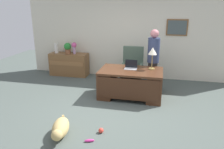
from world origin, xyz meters
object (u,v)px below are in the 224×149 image
(desk, at_px, (131,83))
(vase_empty, at_px, (56,48))
(vase_with_flowers, at_px, (74,47))
(credenza, at_px, (69,64))
(desk_lamp, at_px, (153,52))
(armchair, at_px, (132,69))
(dog_lying, at_px, (60,129))
(person_standing, at_px, (153,60))
(dog_toy_bone, at_px, (89,141))
(potted_plant, at_px, (68,48))
(laptop, at_px, (131,66))
(dog_toy_ball, at_px, (101,130))

(desk, xyz_separation_m, vase_empty, (-2.76, 1.44, 0.53))
(desk, distance_m, vase_with_flowers, 2.63)
(credenza, bearing_deg, desk_lamp, -23.14)
(desk, bearing_deg, armchair, 95.13)
(vase_empty, bearing_deg, dog_lying, -63.52)
(dog_lying, bearing_deg, vase_empty, 116.48)
(dog_lying, distance_m, vase_with_flowers, 3.81)
(vase_with_flowers, bearing_deg, person_standing, -17.11)
(desk, height_order, desk_lamp, desk_lamp)
(credenza, distance_m, dog_toy_bone, 4.09)
(desk_lamp, bearing_deg, armchair, 130.77)
(desk, bearing_deg, vase_empty, 152.51)
(desk, xyz_separation_m, person_standing, (0.52, 0.62, 0.49))
(desk_lamp, bearing_deg, credenza, 156.86)
(armchair, height_order, dog_lying, armchair)
(desk, height_order, credenza, credenza)
(desk_lamp, height_order, vase_empty, desk_lamp)
(desk, relative_size, armchair, 1.39)
(armchair, bearing_deg, potted_plant, 166.90)
(armchair, distance_m, potted_plant, 2.37)
(armchair, height_order, dog_toy_bone, armchair)
(vase_with_flowers, bearing_deg, desk_lamp, -24.82)
(desk, height_order, armchair, armchair)
(laptop, xyz_separation_m, desk_lamp, (0.53, 0.07, 0.39))
(dog_toy_ball, bearing_deg, armchair, 85.57)
(desk, height_order, person_standing, person_standing)
(laptop, height_order, vase_with_flowers, vase_with_flowers)
(vase_empty, bearing_deg, armchair, -11.14)
(vase_with_flowers, xyz_separation_m, dog_toy_ball, (1.82, -3.27, -0.95))
(desk_lamp, relative_size, potted_plant, 1.59)
(person_standing, height_order, dog_toy_bone, person_standing)
(desk, height_order, vase_with_flowers, vase_with_flowers)
(potted_plant, bearing_deg, armchair, -13.10)
(armchair, bearing_deg, dog_toy_ball, -94.43)
(potted_plant, bearing_deg, dog_toy_bone, -61.85)
(person_standing, xyz_separation_m, laptop, (-0.54, -0.47, -0.10))
(desk, distance_m, laptop, 0.42)
(laptop, relative_size, dog_toy_ball, 3.26)
(potted_plant, distance_m, dog_toy_ball, 3.97)
(desk, xyz_separation_m, dog_toy_ball, (-0.29, -1.84, -0.35))
(armchair, bearing_deg, dog_toy_bone, -96.27)
(desk_lamp, relative_size, vase_empty, 1.79)
(dog_toy_ball, relative_size, dog_toy_bone, 0.55)
(vase_with_flowers, height_order, vase_empty, vase_with_flowers)
(credenza, xyz_separation_m, potted_plant, (-0.02, 0.00, 0.58))
(armchair, relative_size, dog_toy_ball, 11.74)
(person_standing, bearing_deg, vase_empty, 166.11)
(vase_empty, relative_size, dog_toy_bone, 1.77)
(laptop, distance_m, vase_empty, 3.03)
(armchair, height_order, person_standing, person_standing)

